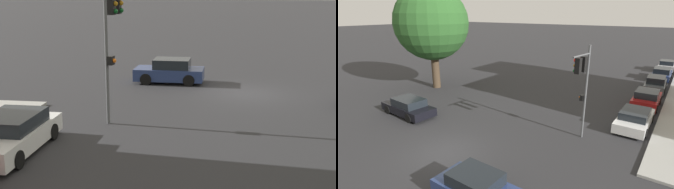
# 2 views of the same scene
# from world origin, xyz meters

# --- Properties ---
(ground_plane) EXTENTS (300.00, 300.00, 0.00)m
(ground_plane) POSITION_xyz_m (0.00, 0.00, 0.00)
(ground_plane) COLOR #28282B
(traffic_signal) EXTENTS (0.53, 2.14, 5.91)m
(traffic_signal) POSITION_xyz_m (5.65, 5.81, 4.11)
(traffic_signal) COLOR #515456
(traffic_signal) RESTS_ON ground_plane
(crossing_car_1) EXTENTS (4.00, 1.95, 1.41)m
(crossing_car_1) POSITION_xyz_m (4.32, -2.11, 0.67)
(crossing_car_1) COLOR navy
(crossing_car_1) RESTS_ON ground_plane
(parked_car_0) EXTENTS (2.08, 4.67, 1.29)m
(parked_car_0) POSITION_xyz_m (8.21, 10.04, 0.62)
(parked_car_0) COLOR silver
(parked_car_0) RESTS_ON ground_plane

